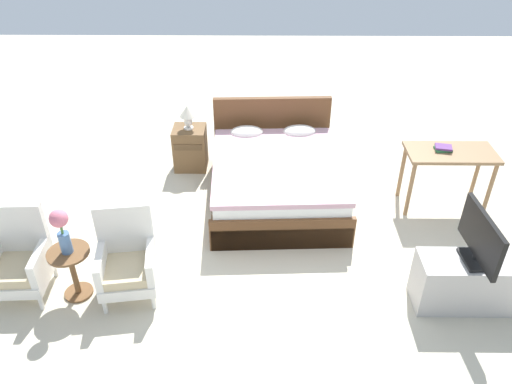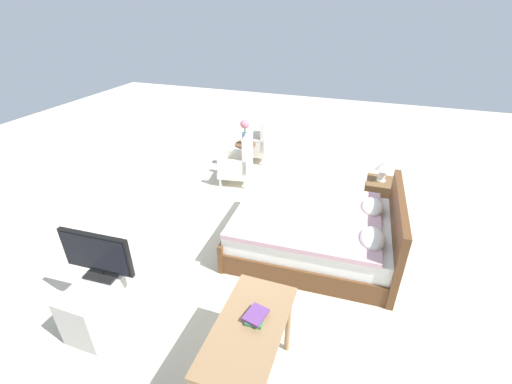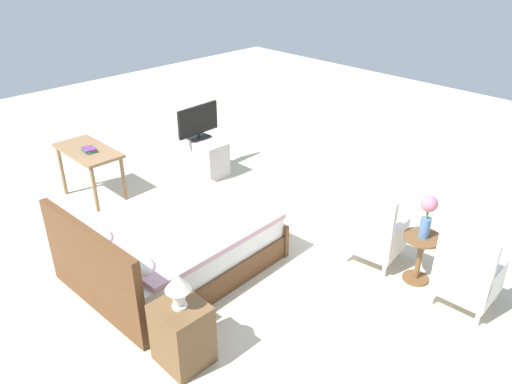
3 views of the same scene
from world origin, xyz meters
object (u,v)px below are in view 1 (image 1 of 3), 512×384
Objects in this scene: bed at (276,176)px; side_table at (72,268)px; armchair_by_window_left at (19,260)px; flower_vase at (61,227)px; tv_stand at (466,282)px; book_stack at (443,148)px; nightstand at (190,148)px; vanity_desk at (449,160)px; tv_flatscreen at (480,239)px; armchair_by_window_right at (127,261)px; table_lamp at (187,114)px.

bed is 2.68m from side_table.
flower_vase is (0.54, -0.07, 0.47)m from armchair_by_window_left.
bed reaches higher than tv_stand.
armchair_by_window_left is 4.29× the size of book_stack.
nightstand is (-1.17, 0.73, 0.00)m from bed.
vanity_desk is at bearing -15.88° from book_stack.
vanity_desk is at bearing 21.21° from side_table.
tv_flatscreen is (3.80, -0.08, 0.46)m from side_table.
vanity_desk is (2.05, -0.18, 0.35)m from bed.
nightstand is at bearing 138.97° from tv_flatscreen.
bed is 2.09m from vanity_desk.
vanity_desk is (4.07, 1.58, -0.19)m from flower_vase.
tv_flatscreen reaches higher than book_stack.
book_stack reaches higher than nightstand.
armchair_by_window_right is at bearing 7.46° from side_table.
tv_flatscreen is at bearing -99.32° from vanity_desk.
armchair_by_window_left is 0.54m from side_table.
book_stack is (3.97, 1.61, -0.04)m from flower_vase.
vanity_desk is at bearing 23.08° from armchair_by_window_right.
armchair_by_window_right reaches higher than vanity_desk.
side_table is 3.82m from tv_flatscreen.
table_lamp is (0.32, 2.42, 0.44)m from armchair_by_window_right.
tv_stand is (3.79, -0.08, -0.57)m from flower_vase.
bed is 4.42× the size of flower_vase.
nightstand is at bearing 164.30° from vanity_desk.
bed is 1.47m from table_lamp.
table_lamp is 0.44× the size of tv_flatscreen.
nightstand is 3.37m from vanity_desk.
bed reaches higher than armchair_by_window_left.
bed reaches higher than side_table.
nightstand is (0.32, 2.42, -0.07)m from armchair_by_window_right.
flower_vase is 3.84m from tv_stand.
tv_flatscreen reaches higher than tv_stand.
tv_flatscreen reaches higher than nightstand.
armchair_by_window_right is 1.68× the size of side_table.
table_lamp is at bearing 82.42° from armchair_by_window_right.
book_stack is at bearing 22.02° from flower_vase.
tv_stand is at bearing -2.64° from armchair_by_window_right.
flower_vase is at bearing -108.80° from nightstand.
bed is at bearing 33.51° from armchair_by_window_left.
tv_stand is 0.53m from tv_flatscreen.
flower_vase is 2.63m from table_lamp.
bed is at bearing -31.83° from nightstand.
flower_vase reaches higher than table_lamp.
armchair_by_window_left is at bearing -146.49° from bed.
tv_stand is 1.78m from book_stack.
armchair_by_window_left is 1.00× the size of armchair_by_window_right.
tv_flatscreen is at bearing -1.24° from side_table.
table_lamp is 0.32× the size of vanity_desk.
nightstand is at bearing 71.20° from side_table.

